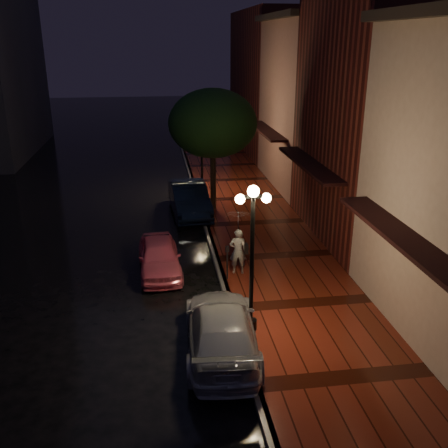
{
  "coord_description": "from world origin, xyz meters",
  "views": [
    {
      "loc": [
        -2.16,
        -17.25,
        8.02
      ],
      "look_at": [
        0.34,
        0.41,
        1.4
      ],
      "focal_mm": 40.0,
      "sensor_mm": 36.0,
      "label": 1
    }
  ],
  "objects_px": {
    "navy_car": "(189,199)",
    "streetlamp_far": "(202,148)",
    "streetlamp_near": "(252,251)",
    "parking_meter": "(227,259)",
    "silver_car": "(221,329)",
    "pink_car": "(159,256)",
    "street_tree": "(213,125)",
    "woman_with_umbrella": "(238,233)"
  },
  "relations": [
    {
      "from": "street_tree",
      "to": "pink_car",
      "type": "xyz_separation_m",
      "value": [
        -2.78,
        -6.54,
        -3.62
      ]
    },
    {
      "from": "streetlamp_near",
      "to": "pink_car",
      "type": "xyz_separation_m",
      "value": [
        -2.52,
        4.45,
        -1.97
      ]
    },
    {
      "from": "navy_car",
      "to": "woman_with_umbrella",
      "type": "relative_size",
      "value": 2.03
    },
    {
      "from": "streetlamp_near",
      "to": "street_tree",
      "type": "xyz_separation_m",
      "value": [
        0.26,
        10.99,
        1.64
      ]
    },
    {
      "from": "navy_car",
      "to": "parking_meter",
      "type": "distance_m",
      "value": 7.56
    },
    {
      "from": "woman_with_umbrella",
      "to": "streetlamp_far",
      "type": "bearing_deg",
      "value": -80.9
    },
    {
      "from": "streetlamp_far",
      "to": "parking_meter",
      "type": "bearing_deg",
      "value": -91.07
    },
    {
      "from": "streetlamp_near",
      "to": "woman_with_umbrella",
      "type": "height_order",
      "value": "streetlamp_near"
    },
    {
      "from": "streetlamp_far",
      "to": "parking_meter",
      "type": "height_order",
      "value": "streetlamp_far"
    },
    {
      "from": "navy_car",
      "to": "woman_with_umbrella",
      "type": "xyz_separation_m",
      "value": [
        1.2,
        -7.07,
        0.91
      ]
    },
    {
      "from": "pink_car",
      "to": "parking_meter",
      "type": "height_order",
      "value": "parking_meter"
    },
    {
      "from": "streetlamp_far",
      "to": "pink_car",
      "type": "distance_m",
      "value": 10.07
    },
    {
      "from": "woman_with_umbrella",
      "to": "parking_meter",
      "type": "relative_size",
      "value": 1.88
    },
    {
      "from": "street_tree",
      "to": "parking_meter",
      "type": "distance_m",
      "value": 8.43
    },
    {
      "from": "woman_with_umbrella",
      "to": "parking_meter",
      "type": "height_order",
      "value": "woman_with_umbrella"
    },
    {
      "from": "silver_car",
      "to": "parking_meter",
      "type": "xyz_separation_m",
      "value": [
        0.75,
        4.0,
        0.22
      ]
    },
    {
      "from": "pink_car",
      "to": "silver_car",
      "type": "height_order",
      "value": "silver_car"
    },
    {
      "from": "silver_car",
      "to": "parking_meter",
      "type": "distance_m",
      "value": 4.07
    },
    {
      "from": "silver_car",
      "to": "parking_meter",
      "type": "relative_size",
      "value": 3.79
    },
    {
      "from": "streetlamp_far",
      "to": "silver_car",
      "type": "relative_size",
      "value": 0.92
    },
    {
      "from": "pink_car",
      "to": "navy_car",
      "type": "xyz_separation_m",
      "value": [
        1.57,
        6.34,
        0.15
      ]
    },
    {
      "from": "street_tree",
      "to": "navy_car",
      "type": "relative_size",
      "value": 1.23
    },
    {
      "from": "streetlamp_near",
      "to": "pink_car",
      "type": "height_order",
      "value": "streetlamp_near"
    },
    {
      "from": "streetlamp_far",
      "to": "street_tree",
      "type": "bearing_deg",
      "value": -85.09
    },
    {
      "from": "woman_with_umbrella",
      "to": "parking_meter",
      "type": "distance_m",
      "value": 1.02
    },
    {
      "from": "woman_with_umbrella",
      "to": "pink_car",
      "type": "bearing_deg",
      "value": -7.21
    },
    {
      "from": "street_tree",
      "to": "navy_car",
      "type": "distance_m",
      "value": 3.68
    },
    {
      "from": "streetlamp_far",
      "to": "navy_car",
      "type": "distance_m",
      "value": 3.81
    },
    {
      "from": "street_tree",
      "to": "parking_meter",
      "type": "xyz_separation_m",
      "value": [
        -0.46,
        -7.73,
        -3.34
      ]
    },
    {
      "from": "streetlamp_near",
      "to": "pink_car",
      "type": "bearing_deg",
      "value": 119.49
    },
    {
      "from": "silver_car",
      "to": "streetlamp_far",
      "type": "bearing_deg",
      "value": -89.5
    },
    {
      "from": "streetlamp_far",
      "to": "streetlamp_near",
      "type": "bearing_deg",
      "value": -90.0
    },
    {
      "from": "pink_car",
      "to": "parking_meter",
      "type": "bearing_deg",
      "value": -29.87
    },
    {
      "from": "streetlamp_near",
      "to": "street_tree",
      "type": "bearing_deg",
      "value": 88.65
    },
    {
      "from": "parking_meter",
      "to": "street_tree",
      "type": "bearing_deg",
      "value": 74.89
    },
    {
      "from": "pink_car",
      "to": "navy_car",
      "type": "distance_m",
      "value": 6.53
    },
    {
      "from": "streetlamp_far",
      "to": "street_tree",
      "type": "height_order",
      "value": "street_tree"
    },
    {
      "from": "streetlamp_near",
      "to": "parking_meter",
      "type": "relative_size",
      "value": 3.48
    },
    {
      "from": "streetlamp_near",
      "to": "parking_meter",
      "type": "bearing_deg",
      "value": 93.51
    },
    {
      "from": "street_tree",
      "to": "parking_meter",
      "type": "relative_size",
      "value": 4.68
    },
    {
      "from": "navy_car",
      "to": "streetlamp_near",
      "type": "bearing_deg",
      "value": -88.59
    },
    {
      "from": "navy_car",
      "to": "streetlamp_far",
      "type": "bearing_deg",
      "value": 69.9
    }
  ]
}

